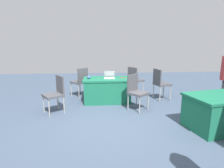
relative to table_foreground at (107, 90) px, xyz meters
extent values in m
plane|color=#3D4C60|center=(-0.07, 1.67, -0.36)|extent=(14.40, 14.40, 0.00)
cube|color=#196647|center=(0.00, 0.00, 0.33)|extent=(1.42, 0.82, 0.05)
cube|color=#196647|center=(0.00, 0.00, -0.03)|extent=(1.36, 0.78, 0.67)
cylinder|color=#9E9993|center=(-1.12, -1.20, -0.15)|extent=(0.03, 0.03, 0.43)
cylinder|color=#9E9993|center=(-1.34, -0.90, -0.15)|extent=(0.03, 0.03, 0.43)
cylinder|color=#9E9993|center=(-0.81, -0.98, -0.15)|extent=(0.03, 0.03, 0.43)
cylinder|color=#9E9993|center=(-1.04, -0.67, -0.15)|extent=(0.03, 0.03, 0.43)
cube|color=#47474C|center=(-1.08, -0.94, 0.10)|extent=(0.61, 0.61, 0.06)
cube|color=#47474C|center=(-0.92, -0.82, 0.35)|extent=(0.28, 0.36, 0.45)
cylinder|color=#9E9993|center=(-1.88, -0.34, -0.13)|extent=(0.03, 0.03, 0.47)
cylinder|color=#9E9993|center=(-1.98, 0.03, -0.13)|extent=(0.03, 0.03, 0.47)
cylinder|color=#9E9993|center=(-1.52, -0.24, -0.13)|extent=(0.03, 0.03, 0.47)
cylinder|color=#9E9993|center=(-1.61, 0.12, -0.13)|extent=(0.03, 0.03, 0.47)
cube|color=#47474C|center=(-1.75, -0.11, 0.13)|extent=(0.54, 0.54, 0.06)
cube|color=#47474C|center=(-1.55, -0.06, 0.39)|extent=(0.14, 0.41, 0.45)
cylinder|color=#9E9993|center=(-1.06, 0.83, -0.15)|extent=(0.03, 0.03, 0.44)
cylinder|color=#9E9993|center=(-0.78, 1.08, -0.15)|extent=(0.03, 0.03, 0.44)
cylinder|color=#9E9993|center=(-0.81, 0.54, -0.15)|extent=(0.03, 0.03, 0.44)
cylinder|color=#9E9993|center=(-0.53, 0.79, -0.15)|extent=(0.03, 0.03, 0.44)
cube|color=#47474C|center=(-0.79, 0.81, 0.10)|extent=(0.62, 0.62, 0.06)
cube|color=#47474C|center=(-0.66, 0.66, 0.36)|extent=(0.34, 0.31, 0.45)
cylinder|color=#9E9993|center=(1.45, 1.15, -0.14)|extent=(0.03, 0.03, 0.44)
cylinder|color=#9E9993|center=(1.66, 0.84, -0.14)|extent=(0.03, 0.03, 0.44)
cylinder|color=#9E9993|center=(1.14, 0.94, -0.14)|extent=(0.03, 0.03, 0.44)
cylinder|color=#9E9993|center=(1.35, 0.63, -0.14)|extent=(0.03, 0.03, 0.44)
cube|color=#47474C|center=(1.40, 0.89, 0.11)|extent=(0.61, 0.61, 0.06)
cube|color=#47474C|center=(1.24, 0.78, 0.36)|extent=(0.27, 0.37, 0.45)
cylinder|color=#9E9993|center=(1.17, -0.66, -0.14)|extent=(0.03, 0.03, 0.45)
cylinder|color=#9E9993|center=(0.91, -0.93, -0.14)|extent=(0.03, 0.03, 0.45)
cylinder|color=#9E9993|center=(0.90, -0.40, -0.14)|extent=(0.03, 0.03, 0.45)
cylinder|color=#9E9993|center=(0.63, -0.67, -0.14)|extent=(0.03, 0.03, 0.45)
cube|color=#47474C|center=(0.90, -0.66, 0.12)|extent=(0.62, 0.62, 0.06)
cube|color=#47474C|center=(0.76, -0.53, 0.37)|extent=(0.32, 0.33, 0.45)
cube|color=silver|center=(-0.07, 0.02, 0.37)|extent=(0.33, 0.24, 0.02)
cube|color=#B7B7BC|center=(-0.08, -0.12, 0.47)|extent=(0.32, 0.09, 0.19)
sphere|color=#3F5999|center=(0.54, 0.05, 0.41)|extent=(0.10, 0.10, 0.10)
cube|color=red|center=(-0.48, -0.03, 0.36)|extent=(0.18, 0.09, 0.01)
camera|label=1|loc=(0.24, 5.53, 1.41)|focal=30.10mm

